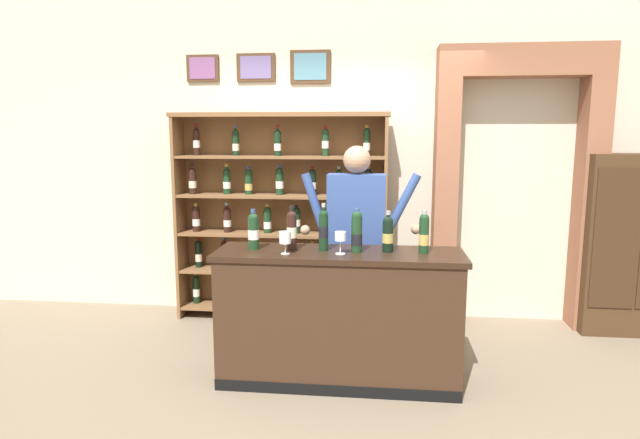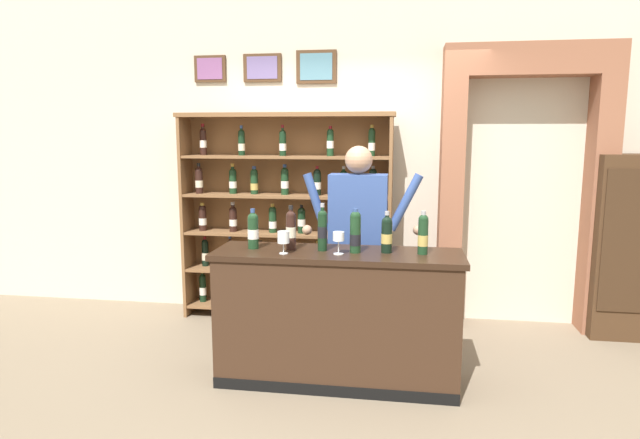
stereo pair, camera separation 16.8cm
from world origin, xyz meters
name	(u,v)px [view 2 (the right image)]	position (x,y,z in m)	size (l,w,h in m)	color
ground_plane	(325,381)	(0.00, 0.00, -0.01)	(14.00, 14.00, 0.02)	#7A6B56
back_wall	(349,145)	(0.00, 1.62, 1.68)	(12.00, 0.19, 3.35)	beige
wine_shelf	(286,214)	(-0.57, 1.32, 1.03)	(2.05, 0.33, 1.98)	brown
archway_doorway	(522,174)	(1.61, 1.48, 1.42)	(1.49, 0.45, 2.56)	#935B42
side_cabinet	(639,247)	(2.59, 1.31, 0.81)	(0.82, 0.42, 1.61)	#422B19
tasting_counter	(337,317)	(0.09, 0.00, 0.48)	(1.76, 0.53, 0.96)	#382316
shopkeeper	(358,225)	(0.19, 0.55, 1.06)	(0.97, 0.22, 1.69)	#2D3347
tasting_bottle_bianco	(253,230)	(-0.53, 0.02, 1.10)	(0.08, 0.08, 0.29)	#19381E
tasting_bottle_super_tuscan	(291,229)	(-0.25, 0.02, 1.11)	(0.07, 0.07, 0.32)	black
tasting_bottle_riserva	(322,229)	(-0.02, 0.02, 1.12)	(0.07, 0.07, 0.34)	black
tasting_bottle_prosecco	(355,232)	(0.21, -0.01, 1.11)	(0.08, 0.08, 0.31)	#19381E
tasting_bottle_rosso	(387,234)	(0.43, 0.03, 1.10)	(0.08, 0.08, 0.29)	black
tasting_bottle_vin_santo	(423,234)	(0.68, 0.01, 1.11)	(0.07, 0.07, 0.30)	#19381E
wine_glass_left	(283,238)	(-0.27, -0.12, 1.07)	(0.08, 0.08, 0.16)	silver
wine_glass_center	(339,237)	(0.10, -0.08, 1.08)	(0.08, 0.08, 0.16)	silver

